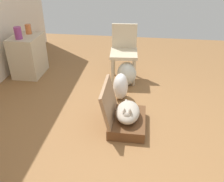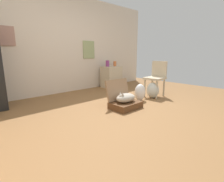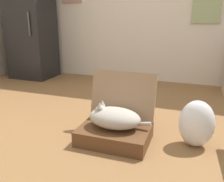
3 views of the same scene
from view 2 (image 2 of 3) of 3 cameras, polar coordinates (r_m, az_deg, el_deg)
The scene contains 11 objects.
ground_plane at distance 3.14m, azimuth 2.30°, elevation -7.20°, with size 7.68×7.68×0.00m, color olive.
wall_back at distance 4.82m, azimuth -17.64°, elevation 14.83°, with size 6.40×0.15×2.60m.
suitcase_base at distance 3.35m, azimuth 4.60°, elevation -4.75°, with size 0.58×0.43×0.13m, color brown.
suitcase_lid at distance 3.43m, azimuth 1.91°, elevation 0.46°, with size 0.58×0.43×0.04m, color #9B7756.
cat at distance 3.31m, azimuth 4.56°, elevation -2.26°, with size 0.52×0.28×0.22m.
plastic_bag_white at distance 3.89m, azimuth 9.40°, elevation -0.48°, with size 0.28×0.21×0.39m, color white.
plastic_bag_clear at distance 4.20m, azimuth 13.58°, elevation 0.26°, with size 0.28×0.30×0.38m, color silver.
side_table at distance 5.39m, azimuth -0.21°, elevation 4.79°, with size 0.56×0.43×0.67m, color beige.
vase_tall at distance 5.28m, azimuth -1.54°, elevation 9.26°, with size 0.11×0.11×0.19m, color #8C387A.
vase_short at distance 5.44m, azimuth 0.97°, elevation 9.19°, with size 0.10×0.10×0.15m, color #CC6B38.
chair at distance 4.38m, azimuth 14.66°, elevation 4.63°, with size 0.48×0.45×0.87m.
Camera 2 is at (-2.10, -2.08, 1.06)m, focal length 27.12 mm.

